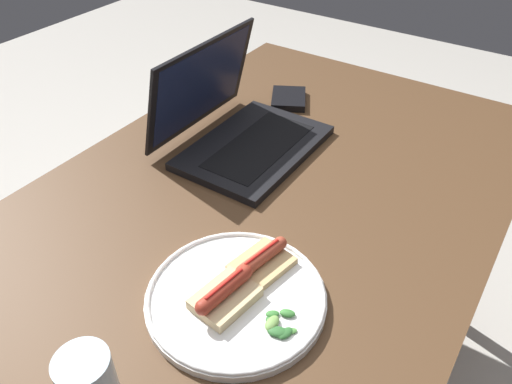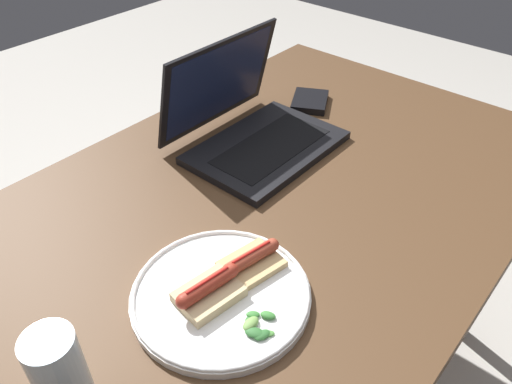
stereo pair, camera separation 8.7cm
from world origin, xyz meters
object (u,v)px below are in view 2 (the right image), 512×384
at_px(plate, 221,294).
at_px(external_drive, 310,101).
at_px(laptop, 253,129).
at_px(drinking_glass, 60,375).

distance_m(plate, external_drive, 0.67).
bearing_deg(plate, external_drive, 23.61).
distance_m(laptop, plate, 0.45).
height_order(plate, drinking_glass, drinking_glass).
bearing_deg(laptop, plate, -145.51).
bearing_deg(external_drive, drinking_glass, 166.97).
distance_m(laptop, drinking_glass, 0.67).
xyz_separation_m(laptop, drinking_glass, (-0.63, -0.23, 0.03)).
height_order(laptop, external_drive, laptop).
xyz_separation_m(drinking_glass, external_drive, (0.87, 0.24, -0.06)).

